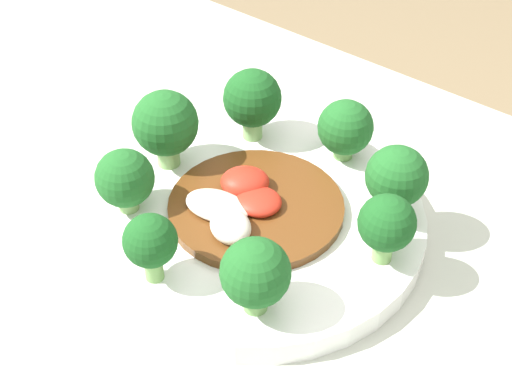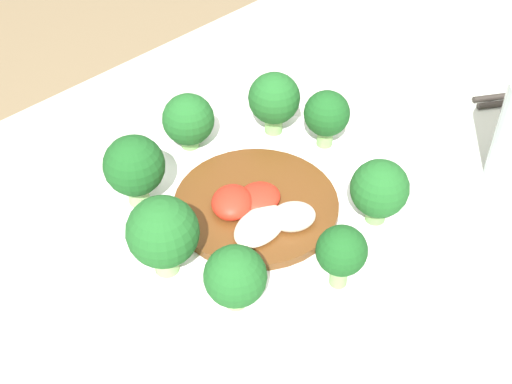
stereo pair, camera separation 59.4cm
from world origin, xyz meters
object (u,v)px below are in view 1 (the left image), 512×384
broccoli_west (165,124)px  broccoli_south (150,242)px  broccoli_east (387,224)px  broccoli_southwest (125,179)px  broccoli_northeast (396,177)px  broccoli_northwest (252,99)px  plate (256,219)px  broccoli_north (345,128)px  broccoli_southeast (255,274)px  stirfry_center (249,205)px

broccoli_west → broccoli_south: 0.14m
broccoli_east → broccoli_southwest: size_ratio=1.05×
broccoli_northeast → broccoli_northwest: bearing=176.2°
plate → broccoli_northwest: broccoli_northwest is taller
plate → broccoli_west: broccoli_west is taller
broccoli_west → broccoli_southwest: 0.07m
broccoli_north → broccoli_south: broccoli_south is taller
broccoli_southwest → broccoli_south: bearing=-29.3°
plate → broccoli_north: broccoli_north is taller
broccoli_southeast → broccoli_south: size_ratio=1.05×
broccoli_east → stirfry_center: broccoli_east is taller
broccoli_northwest → broccoli_southwest: size_ratio=1.23×
broccoli_west → broccoli_southwest: bearing=-75.0°
broccoli_northeast → broccoli_north: bearing=152.2°
broccoli_north → broccoli_south: bearing=-96.4°
broccoli_north → stirfry_center: bearing=-98.6°
broccoli_west → stirfry_center: 0.10m
broccoli_west → broccoli_southwest: broccoli_west is taller
broccoli_northwest → broccoli_northeast: broccoli_northwest is taller
broccoli_north → broccoli_southwest: size_ratio=1.01×
broccoli_east → broccoli_southwest: (-0.19, -0.08, -0.00)m
broccoli_southeast → broccoli_northwest: 0.21m
broccoli_northwest → stirfry_center: size_ratio=0.48×
broccoli_northwest → broccoli_south: broccoli_northwest is taller
broccoli_west → broccoli_south: bearing=-49.4°
broccoli_north → broccoli_southwest: same height
broccoli_west → broccoli_east: broccoli_west is taller
broccoli_southwest → broccoli_southeast: bearing=-5.9°
broccoli_south → broccoli_northeast: (0.10, 0.17, 0.00)m
plate → broccoli_north: 0.12m
broccoli_east → stirfry_center: bearing=-168.2°
broccoli_north → broccoli_east: (0.10, -0.09, 0.00)m
plate → broccoli_southeast: bearing=-50.6°
broccoli_southwest → stirfry_center: broccoli_southwest is taller
broccoli_northwest → stirfry_center: 0.11m
broccoli_northwest → broccoli_southwest: broccoli_northwest is taller
plate → broccoli_east: (0.11, 0.02, 0.05)m
broccoli_southeast → broccoli_northeast: (0.02, 0.15, 0.00)m
broccoli_northwest → broccoli_southeast: bearing=-49.5°
broccoli_southeast → broccoli_east: size_ratio=1.03×
broccoli_south → broccoli_northwest: bearing=107.7°
broccoli_northwest → broccoli_southwest: bearing=-95.5°
broccoli_east → broccoli_south: size_ratio=1.02×
broccoli_east → broccoli_southwest: broccoli_east is taller
stirfry_center → broccoli_northwest: bearing=128.5°
broccoli_southwest → broccoli_northeast: size_ratio=0.87×
broccoli_southeast → broccoli_east: bearing=66.4°
broccoli_north → broccoli_northeast: size_ratio=0.87×
broccoli_northwest → broccoli_south: 0.19m
broccoli_southwest → stirfry_center: (0.08, 0.06, -0.02)m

